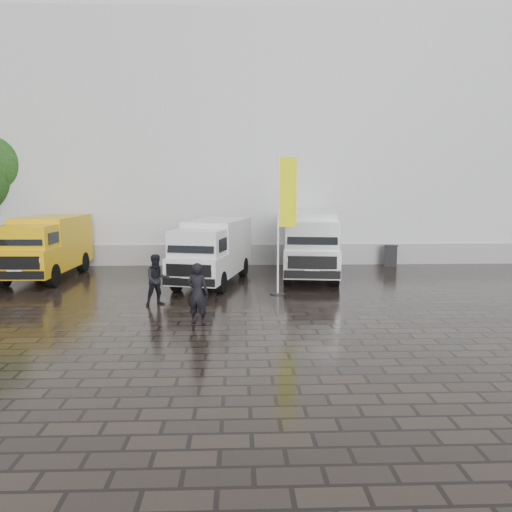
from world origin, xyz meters
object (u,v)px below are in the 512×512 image
Objects in this scene: van_white at (213,252)px; flagpole at (283,216)px; van_yellow at (46,248)px; wheelie_bin at (391,255)px; van_silver at (311,245)px; person_front at (198,294)px; person_tent at (157,280)px.

van_white is 3.74m from flagpole.
van_yellow is 10.22m from flagpole.
van_yellow is 5.38× the size of wheelie_bin.
van_white is 1.14× the size of flagpole.
van_yellow reaches higher than wheelie_bin.
van_silver is 1.25× the size of flagpole.
van_silver is at bearing 67.23° from flagpole.
flagpole is at bearing -26.64° from van_white.
van_white is at bearing 139.62° from flagpole.
person_front is 1.05× the size of person_tent.
van_yellow is 7.24m from person_tent.
van_white reaches higher than person_front.
flagpole is (-1.48, -3.54, 1.43)m from van_silver.
person_front is at bearing -44.99° from van_yellow.
person_front is at bearing -112.45° from van_silver.
van_white is at bearing -73.03° from person_front.
flagpole is (2.59, -2.20, 1.56)m from van_white.
flagpole reaches higher than van_silver.
van_yellow is 15.55m from wheelie_bin.
van_white reaches higher than wheelie_bin.
person_tent is at bearing -39.66° from person_front.
person_front is (-4.19, -7.38, -0.49)m from van_silver.
van_yellow reaches higher than person_front.
flagpole reaches higher than van_white.
van_silver is at bearing 16.93° from person_tent.
flagpole reaches higher than wheelie_bin.
flagpole is at bearing -113.66° from wheelie_bin.
van_silver is at bearing 2.46° from van_yellow.
van_silver is (4.08, 1.33, 0.13)m from van_white.
flagpole reaches higher than person_front.
person_tent is (-1.59, -3.70, -0.41)m from van_white.
van_silver is at bearing -129.03° from wheelie_bin.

